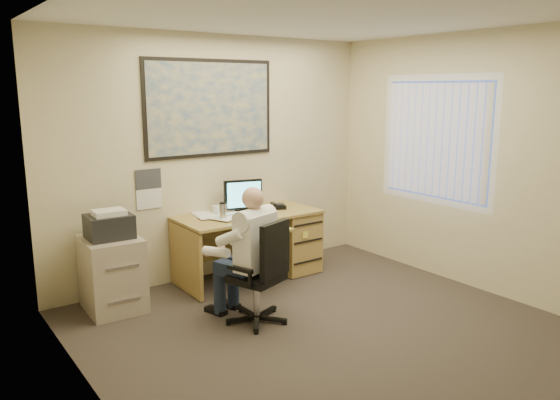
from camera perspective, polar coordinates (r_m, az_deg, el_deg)
room_shell at (r=4.39m, az=7.85°, el=1.45°), size 4.00×4.50×2.70m
desk at (r=6.35m, az=-0.83°, el=-3.73°), size 1.60×0.97×1.10m
world_map at (r=6.10m, az=-7.27°, el=9.48°), size 1.56×0.03×1.06m
wall_calendar at (r=5.88m, az=-13.54°, el=1.12°), size 0.28×0.01×0.42m
window_blinds at (r=6.35m, az=15.96°, el=6.04°), size 0.06×1.40×1.30m
filing_cabinet at (r=5.54m, az=-17.17°, el=-6.70°), size 0.54×0.63×0.99m
office_chair at (r=5.03m, az=-2.35°, el=-9.77°), size 0.74×0.74×0.97m
person at (r=4.98m, az=-2.70°, el=-5.77°), size 0.73×0.88×1.26m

